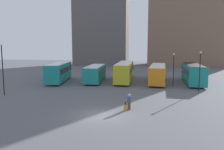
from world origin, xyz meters
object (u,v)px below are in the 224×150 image
bus_1 (95,73)px  bus_2 (125,71)px  lamp_post_0 (200,68)px  bus_4 (193,73)px  bus_3 (158,73)px  traveler (129,100)px  lamp_post_1 (3,66)px  bus_0 (59,72)px  suitcase (126,107)px  lamp_post_2 (174,67)px

bus_1 → bus_2: size_ratio=0.75×
lamp_post_0 → bus_1: bearing=159.2°
bus_1 → bus_2: bearing=-74.0°
bus_1 → bus_4: (16.61, 1.45, 0.18)m
bus_3 → lamp_post_0: (5.26, -7.13, 1.60)m
bus_4 → lamp_post_0: size_ratio=2.13×
bus_2 → traveler: (2.50, -18.20, -0.88)m
bus_2 → bus_3: (5.82, -0.80, -0.17)m
lamp_post_0 → bus_3: bearing=126.4°
lamp_post_1 → bus_1: bearing=55.3°
bus_4 → lamp_post_0: 7.73m
bus_2 → bus_3: 5.88m
bus_3 → lamp_post_1: (-19.53, -13.59, 2.09)m
bus_0 → suitcase: bearing=-149.6°
bus_3 → traveler: 17.73m
lamp_post_1 → bus_3: bearing=34.8°
bus_1 → lamp_post_2: bearing=-106.3°
suitcase → lamp_post_2: (5.81, 14.00, 2.73)m
suitcase → lamp_post_2: bearing=-15.8°
bus_3 → suitcase: (-3.63, -17.82, -1.32)m
bus_4 → bus_2: bearing=90.8°
bus_0 → bus_3: size_ratio=0.94×
bus_3 → lamp_post_1: lamp_post_1 is taller
bus_4 → lamp_post_1: (-25.33, -14.02, 2.01)m
suitcase → lamp_post_0: bearing=-33.0°
bus_1 → lamp_post_1: lamp_post_1 is taller
lamp_post_0 → suitcase: bearing=-129.8°
bus_3 → lamp_post_1: 23.88m
bus_4 → bus_3: bearing=96.8°
bus_4 → suitcase: (-9.43, -18.25, -1.40)m
bus_4 → lamp_post_0: (-0.54, -7.56, 1.51)m
bus_0 → bus_1: size_ratio=1.15×
lamp_post_2 → lamp_post_1: bearing=-155.8°
bus_0 → bus_2: bus_2 is taller
bus_4 → traveler: (-9.13, -17.83, -0.79)m
bus_0 → lamp_post_2: lamp_post_2 is taller
bus_2 → traveler: 18.39m
traveler → lamp_post_1: size_ratio=0.24×
traveler → lamp_post_0: (8.59, 10.27, 2.30)m
bus_0 → suitcase: 20.93m
bus_2 → lamp_post_0: (11.09, -7.93, 1.43)m
bus_1 → lamp_post_1: size_ratio=1.44×
bus_1 → bus_3: 10.86m
lamp_post_0 → lamp_post_1: bearing=-165.4°
bus_1 → suitcase: bearing=-161.0°
bus_4 → lamp_post_1: bearing=121.5°
bus_3 → traveler: bus_3 is taller
traveler → suitcase: 0.80m
bus_4 → suitcase: bus_4 is taller
bus_3 → lamp_post_0: size_ratio=2.07×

